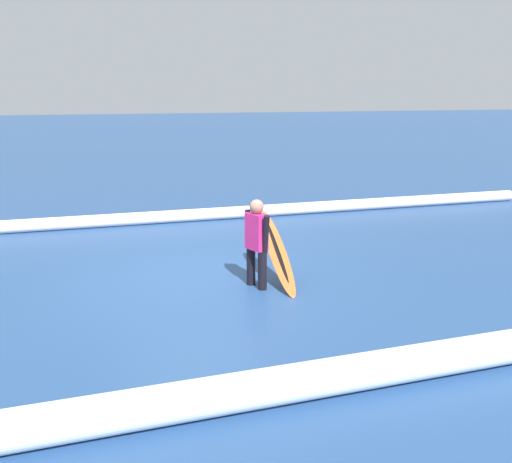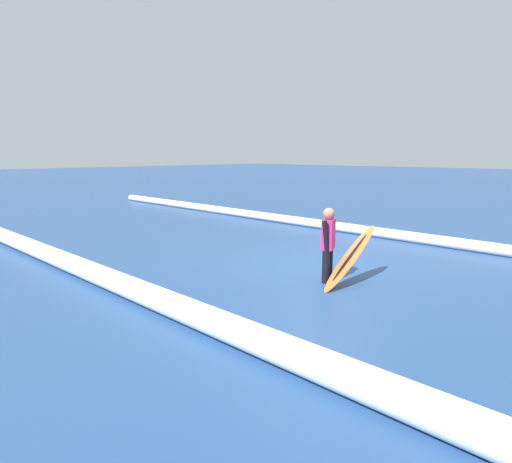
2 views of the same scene
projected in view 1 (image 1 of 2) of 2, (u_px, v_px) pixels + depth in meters
name	position (u px, v px, depth m)	size (l,w,h in m)	color
ground_plane	(197.00, 275.00, 8.78)	(139.12, 139.12, 0.00)	navy
surfer	(257.00, 239.00, 8.07)	(0.31, 0.55, 1.40)	black
surfboard	(277.00, 251.00, 8.40)	(0.31, 1.58, 1.03)	#E55926
wave_crest_foreground	(47.00, 224.00, 11.58)	(0.29, 0.29, 24.44)	white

